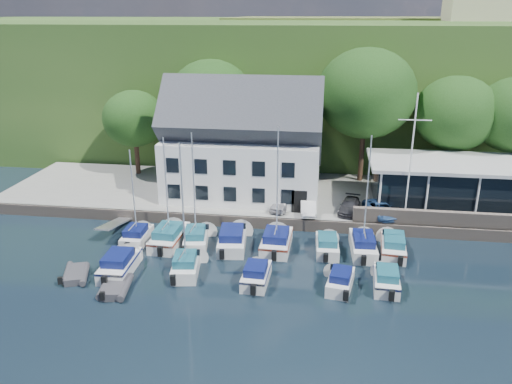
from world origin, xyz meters
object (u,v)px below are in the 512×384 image
boat_r1_3 (232,237)px  dinghy_0 (76,273)px  boat_r1_6 (367,194)px  dinghy_1 (115,286)px  car_blue (381,209)px  flagpole (411,159)px  car_silver (282,203)px  boat_r2_3 (341,279)px  boat_r1_5 (327,243)px  car_white (308,206)px  boat_r2_2 (256,273)px  harbor_building (243,149)px  boat_r2_0 (120,262)px  boat_r2_4 (387,277)px  boat_r1_7 (393,243)px  car_dgrey (349,206)px  boat_r1_1 (166,187)px  boat_r2_1 (183,213)px  boat_r1_2 (194,192)px  boat_r1_4 (277,190)px  boat_r1_0 (133,193)px  club_pavilion (444,183)px

boat_r1_3 → dinghy_0: bearing=-153.3°
boat_r1_6 → dinghy_1: 18.76m
car_blue → dinghy_1: car_blue is taller
flagpole → dinghy_1: size_ratio=3.26×
car_silver → car_blue: car_blue is taller
flagpole → boat_r1_3: 15.44m
boat_r2_3 → boat_r1_5: bearing=109.5°
car_white → car_blue: size_ratio=1.02×
boat_r2_2 → harbor_building: bearing=104.7°
car_silver → boat_r2_0: size_ratio=0.55×
boat_r2_0 → harbor_building: bearing=63.6°
boat_r2_4 → dinghy_0: boat_r2_4 is taller
car_blue → boat_r1_7: (0.54, -4.88, -0.87)m
car_dgrey → boat_r2_2: size_ratio=0.77×
harbor_building → boat_r1_1: 10.41m
boat_r2_2 → boat_r1_7: bearing=33.3°
boat_r2_1 → boat_r1_2: bearing=86.9°
boat_r1_5 → dinghy_1: bearing=-153.5°
boat_r1_4 → boat_r1_6: boat_r1_4 is taller
harbor_building → boat_r1_0: harbor_building is taller
car_dgrey → boat_r1_6: (0.87, -5.55, 3.15)m
harbor_building → dinghy_1: (-5.78, -16.75, -4.98)m
boat_r1_6 → boat_r2_0: (-17.11, -5.48, -3.93)m
club_pavilion → boat_r1_0: (-25.02, -8.97, 1.10)m
flagpole → boat_r2_0: 23.61m
boat_r1_0 → boat_r2_4: 19.69m
boat_r2_3 → boat_r1_4: bearing=142.1°
boat_r1_3 → boat_r1_5: 7.34m
boat_r1_4 → dinghy_1: size_ratio=2.99×
boat_r1_1 → boat_r1_2: bearing=5.3°
car_dgrey → dinghy_1: car_dgrey is taller
boat_r1_1 → dinghy_1: boat_r1_1 is taller
boat_r1_6 → dinghy_1: bearing=-156.5°
boat_r2_3 → dinghy_1: 14.82m
boat_r2_1 → boat_r2_4: size_ratio=1.77×
car_blue → boat_r2_4: size_ratio=0.71×
car_dgrey → boat_r1_3: 10.91m
car_white → car_dgrey: 3.58m
boat_r1_6 → boat_r1_1: bearing=-179.9°
dinghy_0 → boat_r1_5: bearing=0.8°
car_dgrey → boat_r1_1: 15.77m
boat_r1_6 → boat_r1_7: bearing=4.1°
boat_r1_5 → flagpole: bearing=34.3°
harbor_building → boat_r1_3: (0.62, -9.12, -4.58)m
harbor_building → dinghy_0: bearing=-120.7°
flagpole → boat_r1_2: bearing=-163.4°
boat_r1_4 → car_blue: bearing=34.8°
boat_r1_1 → boat_r2_0: size_ratio=1.53×
flagpole → boat_r1_5: size_ratio=1.96×
boat_r1_2 → dinghy_0: size_ratio=3.03×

